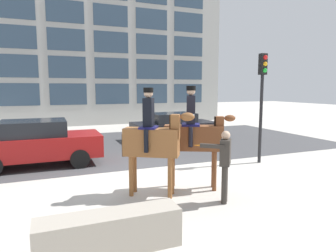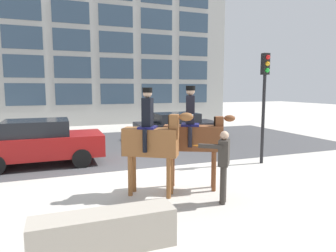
{
  "view_description": "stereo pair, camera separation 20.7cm",
  "coord_description": "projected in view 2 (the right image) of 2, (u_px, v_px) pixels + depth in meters",
  "views": [
    {
      "loc": [
        -2.9,
        -8.69,
        2.64
      ],
      "look_at": [
        0.16,
        -1.12,
        1.6
      ],
      "focal_mm": 32.0,
      "sensor_mm": 36.0,
      "label": 1
    },
    {
      "loc": [
        -2.71,
        -8.77,
        2.64
      ],
      "look_at": [
        0.16,
        -1.12,
        1.6
      ],
      "focal_mm": 32.0,
      "sensor_mm": 36.0,
      "label": 2
    }
  ],
  "objects": [
    {
      "name": "mounted_horse_companion",
      "position": [
        194.0,
        136.0,
        7.75
      ],
      "size": [
        1.77,
        1.09,
        2.7
      ],
      "rotation": [
        0.0,
        0.0,
        -0.46
      ],
      "color": "brown",
      "rests_on": "ground_plane"
    },
    {
      "name": "pedestrian_bystander",
      "position": [
        223.0,
        161.0,
        6.79
      ],
      "size": [
        0.89,
        0.54,
        1.68
      ],
      "rotation": [
        0.0,
        0.0,
        2.47
      ],
      "color": "#332D28",
      "rests_on": "ground_plane"
    },
    {
      "name": "mounted_horse_lead",
      "position": [
        152.0,
        139.0,
        7.27
      ],
      "size": [
        1.62,
        1.17,
        2.65
      ],
      "rotation": [
        0.0,
        0.0,
        -0.55
      ],
      "color": "brown",
      "rests_on": "ground_plane"
    },
    {
      "name": "street_car_far_lane",
      "position": [
        177.0,
        126.0,
        15.3
      ],
      "size": [
        4.23,
        2.0,
        1.38
      ],
      "color": "black",
      "rests_on": "ground_plane"
    },
    {
      "name": "ground_plane",
      "position": [
        151.0,
        172.0,
        9.42
      ],
      "size": [
        80.0,
        80.0,
        0.0
      ],
      "primitive_type": "plane",
      "color": "beige"
    },
    {
      "name": "office_building_facade",
      "position": [
        93.0,
        5.0,
        20.45
      ],
      "size": [
        20.54,
        0.33,
        16.48
      ],
      "color": "#A8A8A3",
      "rests_on": "ground_plane"
    },
    {
      "name": "planter_ledge",
      "position": [
        105.0,
        232.0,
        4.85
      ],
      "size": [
        2.31,
        0.56,
        0.65
      ],
      "color": "#ADA393",
      "rests_on": "ground_plane"
    },
    {
      "name": "road_surface",
      "position": [
        120.0,
        145.0,
        13.83
      ],
      "size": [
        20.54,
        8.5,
        0.01
      ],
      "color": "#444447",
      "rests_on": "ground_plane"
    },
    {
      "name": "traffic_light",
      "position": [
        265.0,
        90.0,
        10.27
      ],
      "size": [
        0.24,
        0.29,
        3.81
      ],
      "color": "black",
      "rests_on": "ground_plane"
    },
    {
      "name": "street_car_near_lane",
      "position": [
        40.0,
        142.0,
        10.23
      ],
      "size": [
        4.12,
        1.91,
        1.56
      ],
      "color": "maroon",
      "rests_on": "ground_plane"
    }
  ]
}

